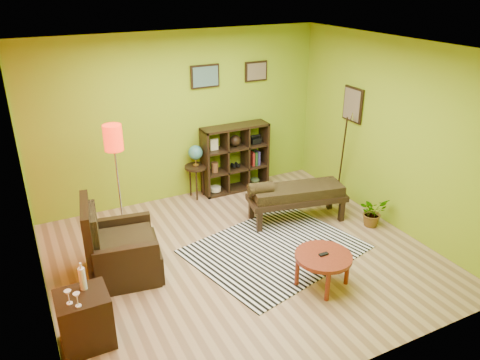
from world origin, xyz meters
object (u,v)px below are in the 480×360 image
potted_plant (372,215)px  side_cabinet (85,319)px  armchair (119,253)px  globe_table (196,158)px  bench (294,194)px  floor_lamp (114,149)px  cube_shelf (236,158)px  coffee_table (323,259)px

potted_plant → side_cabinet: bearing=-172.1°
armchair → globe_table: (1.75, 1.69, 0.39)m
armchair → potted_plant: (3.79, -0.47, -0.14)m
armchair → globe_table: size_ratio=1.13×
side_cabinet → globe_table: bearing=49.5°
armchair → bench: armchair is taller
floor_lamp → cube_shelf: bearing=19.9°
side_cabinet → cube_shelf: 4.16m
floor_lamp → armchair: bearing=-106.9°
floor_lamp → potted_plant: floor_lamp is taller
coffee_table → armchair: bearing=148.3°
coffee_table → side_cabinet: (-2.81, 0.28, -0.06)m
potted_plant → globe_table: bearing=133.4°
floor_lamp → bench: bearing=-14.0°
floor_lamp → cube_shelf: (2.24, 0.81, -0.82)m
cube_shelf → globe_table: bearing=178.5°
armchair → cube_shelf: 3.02m
coffee_table → side_cabinet: bearing=174.3°
bench → side_cabinet: bearing=-159.1°
bench → globe_table: bearing=125.7°
cube_shelf → bench: 1.48m
globe_table → bench: size_ratio=0.59×
coffee_table → side_cabinet: side_cabinet is taller
coffee_table → potted_plant: bearing=29.2°
side_cabinet → floor_lamp: size_ratio=0.53×
globe_table → cube_shelf: 0.76m
cube_shelf → bench: bearing=-78.3°
coffee_table → bench: size_ratio=0.44×
cube_shelf → potted_plant: cube_shelf is taller
coffee_table → potted_plant: size_ratio=1.52×
coffee_table → armchair: (-2.20, 1.36, -0.05)m
armchair → side_cabinet: 1.24m
armchair → cube_shelf: (2.50, 1.67, 0.27)m
armchair → side_cabinet: size_ratio=1.16×
coffee_table → potted_plant: coffee_table is taller
globe_table → coffee_table: bearing=-81.6°
armchair → globe_table: 2.46m
bench → coffee_table: bearing=-110.8°
side_cabinet → potted_plant: size_ratio=2.00×
side_cabinet → armchair: bearing=60.4°
coffee_table → bench: 1.69m
side_cabinet → floor_lamp: 2.39m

